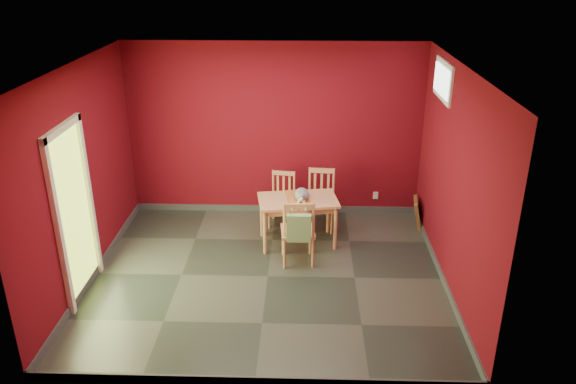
{
  "coord_description": "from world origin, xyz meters",
  "views": [
    {
      "loc": [
        0.46,
        -6.24,
        3.87
      ],
      "look_at": [
        0.25,
        0.45,
        1.0
      ],
      "focal_mm": 35.0,
      "sensor_mm": 36.0,
      "label": 1
    }
  ],
  "objects_px": {
    "chair_far_right": "(321,199)",
    "cat": "(302,192)",
    "dining_table": "(298,204)",
    "chair_far_left": "(282,198)",
    "picture_frame": "(417,213)",
    "chair_near": "(298,231)",
    "tote_bag": "(299,228)"
  },
  "relations": [
    {
      "from": "chair_far_left",
      "to": "cat",
      "type": "bearing_deg",
      "value": -64.55
    },
    {
      "from": "chair_far_right",
      "to": "tote_bag",
      "type": "distance_m",
      "value": 1.37
    },
    {
      "from": "chair_far_right",
      "to": "tote_bag",
      "type": "xyz_separation_m",
      "value": [
        -0.31,
        -1.32,
        0.17
      ]
    },
    {
      "from": "chair_near",
      "to": "tote_bag",
      "type": "height_order",
      "value": "chair_near"
    },
    {
      "from": "chair_near",
      "to": "picture_frame",
      "type": "relative_size",
      "value": 2.11
    },
    {
      "from": "chair_far_right",
      "to": "picture_frame",
      "type": "xyz_separation_m",
      "value": [
        1.48,
        0.07,
        -0.25
      ]
    },
    {
      "from": "chair_far_right",
      "to": "picture_frame",
      "type": "height_order",
      "value": "chair_far_right"
    },
    {
      "from": "tote_bag",
      "to": "cat",
      "type": "height_order",
      "value": "cat"
    },
    {
      "from": "chair_far_right",
      "to": "tote_bag",
      "type": "bearing_deg",
      "value": -103.41
    },
    {
      "from": "dining_table",
      "to": "picture_frame",
      "type": "height_order",
      "value": "dining_table"
    },
    {
      "from": "chair_far_left",
      "to": "chair_near",
      "type": "relative_size",
      "value": 0.87
    },
    {
      "from": "dining_table",
      "to": "cat",
      "type": "height_order",
      "value": "cat"
    },
    {
      "from": "chair_near",
      "to": "picture_frame",
      "type": "distance_m",
      "value": 2.17
    },
    {
      "from": "chair_far_left",
      "to": "chair_far_right",
      "type": "relative_size",
      "value": 0.91
    },
    {
      "from": "dining_table",
      "to": "chair_far_left",
      "type": "height_order",
      "value": "chair_far_left"
    },
    {
      "from": "dining_table",
      "to": "chair_near",
      "type": "height_order",
      "value": "chair_near"
    },
    {
      "from": "chair_far_left",
      "to": "cat",
      "type": "xyz_separation_m",
      "value": [
        0.3,
        -0.62,
        0.37
      ]
    },
    {
      "from": "chair_far_left",
      "to": "chair_near",
      "type": "distance_m",
      "value": 1.22
    },
    {
      "from": "dining_table",
      "to": "chair_near",
      "type": "bearing_deg",
      "value": -88.87
    },
    {
      "from": "chair_far_right",
      "to": "cat",
      "type": "relative_size",
      "value": 2.19
    },
    {
      "from": "chair_far_left",
      "to": "chair_far_right",
      "type": "height_order",
      "value": "chair_far_right"
    },
    {
      "from": "dining_table",
      "to": "chair_far_right",
      "type": "distance_m",
      "value": 0.64
    },
    {
      "from": "tote_bag",
      "to": "picture_frame",
      "type": "height_order",
      "value": "tote_bag"
    },
    {
      "from": "tote_bag",
      "to": "picture_frame",
      "type": "bearing_deg",
      "value": 37.84
    },
    {
      "from": "cat",
      "to": "picture_frame",
      "type": "height_order",
      "value": "cat"
    },
    {
      "from": "chair_near",
      "to": "picture_frame",
      "type": "height_order",
      "value": "chair_near"
    },
    {
      "from": "dining_table",
      "to": "chair_far_left",
      "type": "xyz_separation_m",
      "value": [
        -0.25,
        0.62,
        -0.18
      ]
    },
    {
      "from": "chair_far_right",
      "to": "cat",
      "type": "xyz_separation_m",
      "value": [
        -0.29,
        -0.53,
        0.33
      ]
    },
    {
      "from": "chair_far_left",
      "to": "picture_frame",
      "type": "xyz_separation_m",
      "value": [
        2.06,
        -0.02,
        -0.2
      ]
    },
    {
      "from": "dining_table",
      "to": "tote_bag",
      "type": "xyz_separation_m",
      "value": [
        0.02,
        -0.79,
        0.04
      ]
    },
    {
      "from": "tote_bag",
      "to": "cat",
      "type": "bearing_deg",
      "value": 88.02
    },
    {
      "from": "cat",
      "to": "dining_table",
      "type": "bearing_deg",
      "value": 160.75
    }
  ]
}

